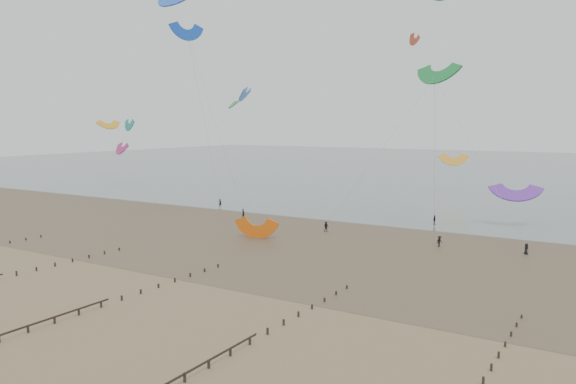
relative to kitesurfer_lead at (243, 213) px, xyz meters
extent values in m
plane|color=brown|center=(15.66, -44.47, -0.87)|extent=(500.00, 500.00, 0.00)
plane|color=#475654|center=(15.66, 155.53, -0.84)|extent=(500.00, 500.00, 0.00)
plane|color=#473A28|center=(15.66, -9.47, -0.85)|extent=(500.00, 500.00, 0.00)
ellipsoid|color=slate|center=(-2.34, -22.47, -0.86)|extent=(23.60, 14.36, 0.01)
ellipsoid|color=slate|center=(27.66, -6.47, -0.86)|extent=(33.64, 18.32, 0.01)
ellipsoid|color=slate|center=(-24.34, -4.47, -0.86)|extent=(26.95, 14.22, 0.01)
cube|color=black|center=(-16.34, -37.73, -0.67)|extent=(0.16, 0.16, 0.51)
cube|color=black|center=(-16.34, -35.10, -0.68)|extent=(0.16, 0.16, 0.48)
cube|color=black|center=(-16.34, -32.47, -0.69)|extent=(0.16, 0.16, 0.45)
cube|color=black|center=(1.66, -48.26, -0.61)|extent=(0.16, 0.16, 0.62)
cube|color=black|center=(1.66, -45.63, -0.62)|extent=(0.16, 0.16, 0.59)
cube|color=black|center=(1.66, -42.99, -0.64)|extent=(0.16, 0.16, 0.57)
cube|color=black|center=(1.66, -40.36, -0.65)|extent=(0.16, 0.16, 0.54)
cube|color=black|center=(1.66, -37.73, -0.67)|extent=(0.16, 0.16, 0.51)
cube|color=black|center=(1.66, -35.10, -0.68)|extent=(0.16, 0.16, 0.48)
cube|color=black|center=(1.66, -32.47, -0.69)|extent=(0.16, 0.16, 0.45)
cube|color=black|center=(19.66, -58.78, -0.55)|extent=(0.16, 0.16, 0.74)
cube|color=black|center=(19.66, -56.15, -0.56)|extent=(0.16, 0.16, 0.71)
cube|color=black|center=(19.66, -53.52, -0.58)|extent=(0.16, 0.16, 0.68)
cube|color=black|center=(19.66, -50.89, -0.59)|extent=(0.16, 0.16, 0.65)
cube|color=black|center=(19.66, -48.26, -0.61)|extent=(0.16, 0.16, 0.62)
cube|color=black|center=(19.66, -45.63, -0.62)|extent=(0.16, 0.16, 0.59)
cube|color=black|center=(19.66, -42.99, -0.64)|extent=(0.16, 0.16, 0.57)
cube|color=black|center=(19.66, -40.36, -0.65)|extent=(0.16, 0.16, 0.54)
cube|color=black|center=(19.66, -37.73, -0.67)|extent=(0.16, 0.16, 0.51)
cube|color=black|center=(19.66, -35.10, -0.68)|extent=(0.16, 0.16, 0.48)
cube|color=black|center=(19.66, -32.47, -0.69)|extent=(0.16, 0.16, 0.45)
cube|color=black|center=(37.66, -58.78, -0.55)|extent=(0.16, 0.16, 0.74)
cube|color=black|center=(37.66, -56.15, -0.56)|extent=(0.16, 0.16, 0.71)
cube|color=black|center=(37.66, -53.52, -0.58)|extent=(0.16, 0.16, 0.68)
cube|color=black|center=(37.66, -50.89, -0.59)|extent=(0.16, 0.16, 0.65)
cube|color=black|center=(37.66, -48.26, -0.61)|extent=(0.16, 0.16, 0.62)
cube|color=black|center=(37.66, -45.63, -0.62)|extent=(0.16, 0.16, 0.59)
cube|color=black|center=(37.66, -42.99, -0.64)|extent=(0.16, 0.16, 0.57)
cube|color=black|center=(37.66, -40.36, -0.65)|extent=(0.16, 0.16, 0.54)
cube|color=black|center=(37.66, -37.73, -0.67)|extent=(0.16, 0.16, 0.51)
cube|color=black|center=(37.66, -35.10, -0.68)|extent=(0.16, 0.16, 0.48)
cube|color=black|center=(37.66, -32.47, -0.69)|extent=(0.16, 0.16, 0.45)
cube|color=black|center=(55.66, -48.26, -0.61)|extent=(0.16, 0.16, 0.62)
cube|color=black|center=(55.66, -45.63, -0.62)|extent=(0.16, 0.16, 0.59)
cube|color=black|center=(55.66, -42.99, -0.64)|extent=(0.16, 0.16, 0.57)
cube|color=black|center=(55.66, -40.36, -0.65)|extent=(0.16, 0.16, 0.54)
cube|color=black|center=(55.66, -37.73, -0.67)|extent=(0.16, 0.16, 0.51)
cube|color=black|center=(55.66, -35.10, -0.68)|extent=(0.16, 0.16, 0.48)
cube|color=black|center=(55.66, -32.47, -0.69)|extent=(0.16, 0.16, 0.45)
imported|color=black|center=(0.00, 0.00, 0.00)|extent=(0.71, 0.55, 1.74)
imported|color=black|center=(40.06, -5.97, -0.05)|extent=(1.07, 1.22, 1.64)
imported|color=black|center=(33.90, 11.86, -0.01)|extent=(0.45, 1.02, 1.72)
imported|color=black|center=(20.41, -4.39, -0.01)|extent=(1.00, 0.89, 1.72)
imported|color=black|center=(-12.61, 8.76, 0.04)|extent=(0.68, 0.46, 1.82)
imported|color=black|center=(51.79, -4.42, -0.09)|extent=(0.90, 0.89, 1.57)
camera|label=1|loc=(63.44, -86.98, 17.18)|focal=35.00mm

